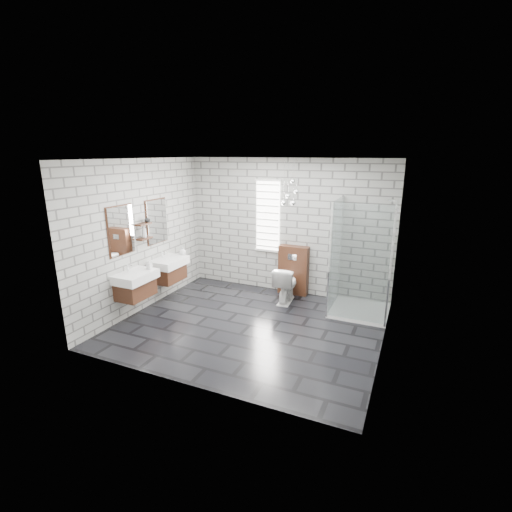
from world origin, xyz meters
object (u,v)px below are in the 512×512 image
Objects in this scene: shower_enclosure at (355,287)px; toilet at (286,284)px; vanity_right at (167,263)px; vanity_left at (134,277)px; cistern_panel at (293,270)px.

shower_enclosure is 1.31m from toilet.
vanity_left is at bearing -90.00° from vanity_right.
vanity_right is at bearing 17.46° from toilet.
toilet is (2.11, 1.78, -0.40)m from vanity_left.
vanity_right is 3.51m from shower_enclosure.
toilet is at bearing -90.00° from cistern_panel.
cistern_panel reaches higher than toilet.
vanity_left is at bearing -133.28° from cistern_panel.
cistern_panel is at bearing 31.87° from vanity_right.
vanity_right is 2.23× the size of toilet.
vanity_right is at bearing -166.89° from shower_enclosure.
shower_enclosure is at bearing 26.80° from vanity_left.
vanity_right is 1.57× the size of cistern_panel.
toilet is at bearing 21.93° from vanity_right.
shower_enclosure is (3.41, 1.72, -0.25)m from vanity_left.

